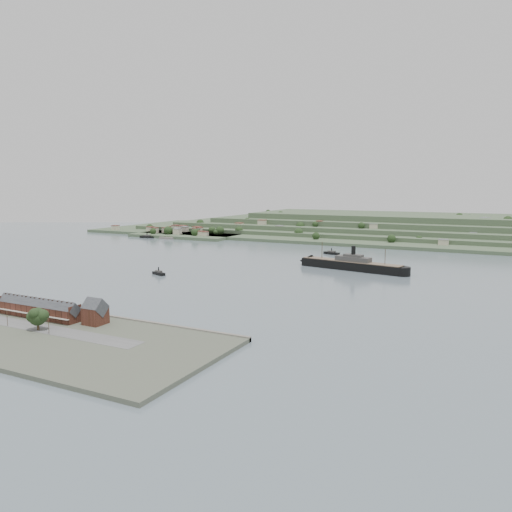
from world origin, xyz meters
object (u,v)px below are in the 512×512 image
at_px(tugboat, 159,273).
at_px(fig_tree, 37,316).
at_px(gabled_building, 95,312).
at_px(steamship, 348,264).
at_px(terrace_row, 38,309).

distance_m(tugboat, fig_tree, 168.02).
xyz_separation_m(gabled_building, steamship, (64.11, 235.09, -3.49)).
xyz_separation_m(gabled_building, tugboat, (-67.67, 138.82, -6.60)).
bearing_deg(terrace_row, tugboat, 101.93).
bearing_deg(steamship, terrace_row, -113.02).
distance_m(terrace_row, gabled_building, 37.74).
relative_size(terrace_row, tugboat, 3.74).
relative_size(tugboat, fig_tree, 1.29).
distance_m(steamship, fig_tree, 268.97).
relative_size(terrace_row, steamship, 0.53).
distance_m(gabled_building, steamship, 243.70).
xyz_separation_m(terrace_row, gabled_building, (37.50, 4.02, 1.34)).
height_order(terrace_row, gabled_building, gabled_building).
relative_size(terrace_row, fig_tree, 4.81).
distance_m(gabled_building, fig_tree, 27.35).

